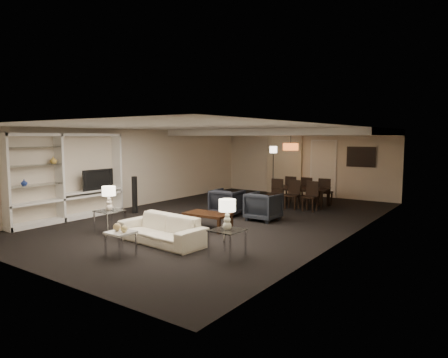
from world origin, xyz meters
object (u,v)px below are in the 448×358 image
vase_amber (53,160)px  chair_fl (293,189)px  armchair_right (263,206)px  chair_fr (326,192)px  television (96,179)px  dining_table (301,197)px  side_table_left (110,221)px  floor_speaker (135,195)px  pendant_light (291,147)px  floor_lamp (273,172)px  coffee_table (208,221)px  chair_nr (310,196)px  sofa (162,229)px  table_lamp_right (227,215)px  chair_nl (275,193)px  table_lamp_left (109,198)px  armchair_left (227,202)px  side_table_right (227,243)px  chair_fm (309,190)px  vase_blue (24,182)px  marble_table (121,243)px  chair_nm (292,195)px

vase_amber → chair_fl: size_ratio=0.20×
armchair_right → chair_fr: 3.35m
television → dining_table: (4.17, 4.82, -0.74)m
side_table_left → floor_speaker: (-1.33, 1.99, 0.29)m
side_table_left → dining_table: size_ratio=0.32×
pendant_light → floor_lamp: (-1.15, 0.92, -0.97)m
coffee_table → chair_nr: (1.08, 3.71, 0.25)m
sofa → television: television is taller
vase_amber → floor_lamp: (2.46, 7.43, -0.70)m
table_lamp_right → chair_nr: size_ratio=0.64×
chair_nl → floor_speaker: bearing=-135.5°
pendant_light → sofa: pendant_light is taller
sofa → chair_fl: size_ratio=2.25×
armchair_right → table_lamp_left: 4.05m
side_table_left → chair_nl: size_ratio=0.62×
coffee_table → table_lamp_left: table_lamp_left is taller
pendant_light → armchair_left: size_ratio=0.63×
side_table_right → chair_fr: chair_fr is taller
pendant_light → chair_fl: size_ratio=0.58×
vase_amber → floor_speaker: (0.70, 2.12, -1.10)m
table_lamp_right → chair_fm: size_ratio=0.64×
dining_table → floor_lamp: (-1.75, 1.34, 0.65)m
armchair_left → vase_blue: 5.31m
armchair_left → marble_table: (0.60, -4.40, -0.15)m
table_lamp_left → chair_nm: (2.18, 5.31, -0.36)m
coffee_table → chair_fm: bearing=84.6°
coffee_table → television: size_ratio=1.10×
vase_amber → vase_blue: bearing=-90.0°
side_table_left → floor_lamp: size_ratio=0.29×
chair_fr → dining_table: bearing=41.2°
chair_fm → pendant_light: bearing=23.5°
chair_nl → chair_nr: bearing=-4.3°
table_lamp_left → armchair_right: bearing=55.1°
chair_nm → table_lamp_right: bearing=-80.8°
marble_table → chair_fm: bearing=86.5°
chair_nm → vase_amber: bearing=-131.5°
television → floor_speaker: bearing=-38.1°
sofa → vase_amber: (-3.73, -0.13, 1.36)m
table_lamp_left → armchair_left: bearing=71.6°
dining_table → vase_blue: bearing=-128.3°
coffee_table → armchair_right: armchair_right is taller
armchair_right → vase_blue: bearing=45.0°
floor_speaker → armchair_left: bearing=8.5°
pendant_light → chair_fm: size_ratio=0.58×
floor_speaker → chair_fl: bearing=38.0°
side_table_right → chair_fl: 6.86m
chair_fl → armchair_left: bearing=80.3°
sofa → chair_nl: 5.31m
marble_table → television: size_ratio=0.46×
armchair_left → floor_speaker: floor_speaker is taller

